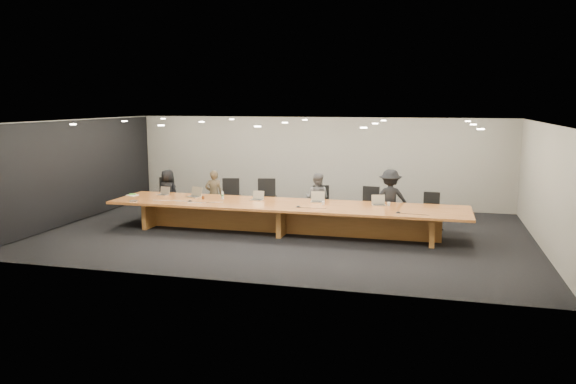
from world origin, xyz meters
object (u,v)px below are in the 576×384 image
(person_a, at_px, (168,193))
(amber_mug, at_px, (203,198))
(person_d, at_px, (390,199))
(chair_mid_right, at_px, (322,205))
(paper_cup_near, at_px, (323,203))
(laptop_c, at_px, (257,196))
(laptop_a, at_px, (163,191))
(chair_far_right, at_px, (431,211))
(mic_right, at_px, (398,212))
(water_bottle, at_px, (222,195))
(laptop_d, at_px, (318,197))
(mic_center, at_px, (298,206))
(chair_left, at_px, (230,198))
(chair_right, at_px, (369,206))
(conference_table, at_px, (285,213))
(laptop_b, at_px, (194,192))
(person_c, at_px, (317,198))
(chair_far_left, at_px, (164,196))
(chair_mid_left, at_px, (266,200))
(person_b, at_px, (214,194))
(paper_cup_far, at_px, (389,204))
(laptop_e, at_px, (379,200))
(av_box, at_px, (134,201))
(mic_left, at_px, (190,201))

(person_a, height_order, amber_mug, person_a)
(person_a, xyz_separation_m, person_d, (6.34, -0.08, 0.10))
(chair_mid_right, xyz_separation_m, paper_cup_near, (0.27, -1.20, 0.27))
(laptop_c, relative_size, amber_mug, 3.54)
(chair_mid_right, distance_m, laptop_a, 4.36)
(chair_far_right, relative_size, mic_right, 7.73)
(laptop_a, height_order, water_bottle, laptop_a)
(laptop_d, relative_size, mic_center, 2.84)
(chair_left, relative_size, paper_cup_near, 12.56)
(chair_right, xyz_separation_m, laptop_a, (-5.52, -0.90, 0.33))
(conference_table, relative_size, amber_mug, 103.32)
(conference_table, distance_m, laptop_b, 2.66)
(chair_mid_right, distance_m, person_c, 0.21)
(chair_far_left, relative_size, person_d, 0.71)
(chair_mid_left, bearing_deg, person_b, 170.77)
(person_b, bearing_deg, chair_far_right, 159.28)
(person_d, height_order, laptop_c, person_d)
(laptop_b, bearing_deg, mic_right, 10.68)
(chair_left, relative_size, laptop_b, 3.23)
(water_bottle, bearing_deg, laptop_b, 174.54)
(person_b, height_order, paper_cup_far, person_b)
(chair_mid_left, relative_size, paper_cup_near, 12.90)
(laptop_a, bearing_deg, chair_right, 17.68)
(chair_mid_right, xyz_separation_m, person_d, (1.82, -0.15, 0.26))
(chair_mid_right, xyz_separation_m, person_a, (-4.52, -0.07, 0.15))
(mic_right, bearing_deg, laptop_e, 121.60)
(chair_mid_left, height_order, laptop_c, chair_mid_left)
(conference_table, xyz_separation_m, laptop_e, (2.30, 0.36, 0.36))
(person_c, height_order, paper_cup_far, person_c)
(water_bottle, bearing_deg, laptop_a, 174.37)
(chair_far_left, distance_m, laptop_a, 1.06)
(person_b, relative_size, laptop_a, 4.65)
(conference_table, relative_size, av_box, 51.10)
(mic_right, bearing_deg, water_bottle, 170.96)
(chair_mid_left, bearing_deg, av_box, -156.81)
(chair_right, height_order, person_c, person_c)
(chair_far_left, height_order, laptop_d, chair_far_left)
(laptop_e, bearing_deg, person_a, 156.44)
(person_b, xyz_separation_m, person_c, (2.99, 0.01, 0.01))
(chair_right, relative_size, paper_cup_near, 11.66)
(chair_mid_right, distance_m, chair_far_right, 2.86)
(chair_right, xyz_separation_m, laptop_d, (-1.20, -0.90, 0.35))
(person_a, distance_m, water_bottle, 2.30)
(laptop_d, height_order, paper_cup_near, laptop_d)
(mic_right, bearing_deg, mic_left, 177.90)
(amber_mug, bearing_deg, laptop_e, 3.48)
(conference_table, relative_size, laptop_d, 25.91)
(chair_left, relative_size, chair_mid_right, 1.10)
(person_d, bearing_deg, person_a, -11.28)
(laptop_b, distance_m, water_bottle, 0.86)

